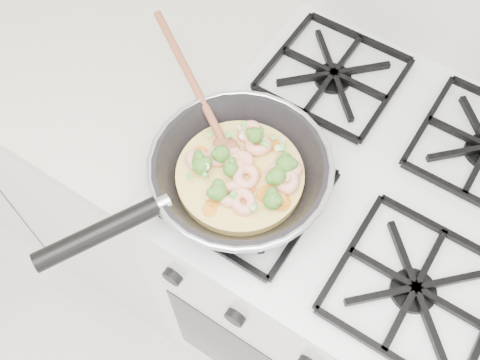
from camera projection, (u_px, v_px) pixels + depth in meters
The scene contains 3 objects.
stove at pixel (331, 267), 1.32m from camera, with size 0.60×0.60×0.92m.
counter_left at pixel (80, 122), 1.55m from camera, with size 1.00×0.60×0.90m.
skillet at pixel (237, 172), 0.87m from camera, with size 0.44×0.47×0.10m.
Camera 1 is at (0.08, 1.18, 1.71)m, focal length 41.08 mm.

